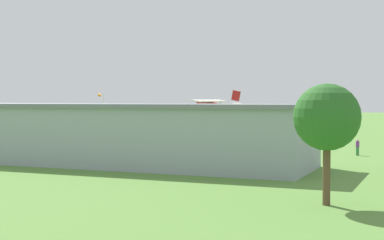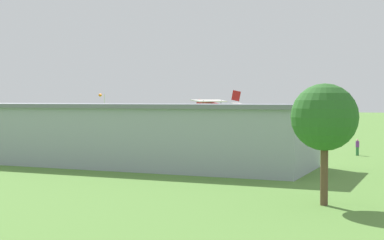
{
  "view_description": "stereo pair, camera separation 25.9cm",
  "coord_description": "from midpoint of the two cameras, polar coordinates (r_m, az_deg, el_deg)",
  "views": [
    {
      "loc": [
        -36.18,
        76.84,
        5.97
      ],
      "look_at": [
        -6.9,
        11.07,
        3.44
      ],
      "focal_mm": 54.84,
      "sensor_mm": 36.0,
      "label": 1
    },
    {
      "loc": [
        -36.42,
        76.74,
        5.97
      ],
      "look_at": [
        -6.9,
        11.07,
        3.44
      ],
      "focal_mm": 54.84,
      "sensor_mm": 36.0,
      "label": 2
    }
  ],
  "objects": [
    {
      "name": "person_watching_takeoff",
      "position": [
        78.77,
        -10.7,
        -1.75
      ],
      "size": [
        0.51,
        0.51,
        1.69
      ],
      "color": "beige",
      "rests_on": "ground_plane"
    },
    {
      "name": "person_walking_on_apron",
      "position": [
        64.86,
        15.9,
        -2.55
      ],
      "size": [
        0.5,
        0.5,
        1.77
      ],
      "color": "#33723F",
      "rests_on": "ground_plane"
    },
    {
      "name": "tree_behind_hangar_right",
      "position": [
        33.74,
        12.99,
        0.21
      ],
      "size": [
        3.79,
        3.79,
        6.88
      ],
      "color": "brown",
      "rests_on": "ground_plane"
    },
    {
      "name": "hangar",
      "position": [
        55.59,
        -9.08,
        -1.28
      ],
      "size": [
        40.55,
        11.55,
        5.58
      ],
      "color": "#99A3AD",
      "rests_on": "ground_plane"
    },
    {
      "name": "ground_plane",
      "position": [
        85.15,
        -1.09,
        -2.01
      ],
      "size": [
        400.0,
        400.0,
        0.0
      ],
      "primitive_type": "plane",
      "color": "#568438"
    },
    {
      "name": "person_near_hangar_door",
      "position": [
        78.61,
        -13.91,
        -1.79
      ],
      "size": [
        0.5,
        0.5,
        1.68
      ],
      "color": "#72338C",
      "rests_on": "ground_plane"
    },
    {
      "name": "car_silver",
      "position": [
        77.77,
        -16.55,
        -1.87
      ],
      "size": [
        2.26,
        4.36,
        1.57
      ],
      "color": "#B7B7BC",
      "rests_on": "ground_plane"
    },
    {
      "name": "biplane",
      "position": [
        78.39,
        2.5,
        1.26
      ],
      "size": [
        7.04,
        9.08,
        4.06
      ],
      "color": "#B21E1E"
    },
    {
      "name": "windsock",
      "position": [
        107.66,
        -8.71,
        2.11
      ],
      "size": [
        1.45,
        1.31,
        7.07
      ],
      "color": "silver",
      "rests_on": "ground_plane"
    }
  ]
}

